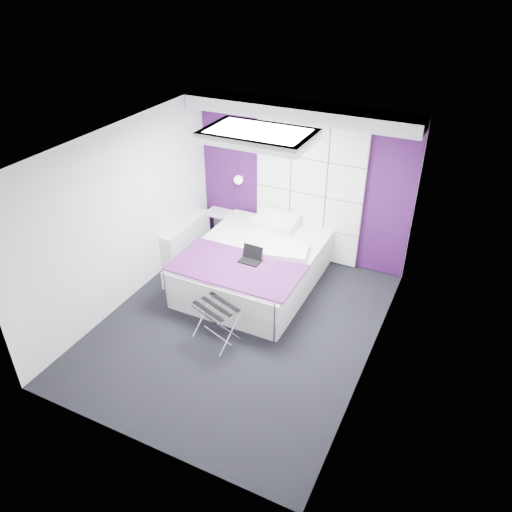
{
  "coord_description": "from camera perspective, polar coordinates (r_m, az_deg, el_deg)",
  "views": [
    {
      "loc": [
        2.59,
        -4.81,
        4.49
      ],
      "look_at": [
        0.09,
        0.35,
        0.96
      ],
      "focal_mm": 35.0,
      "sensor_mm": 36.0,
      "label": 1
    }
  ],
  "objects": [
    {
      "name": "wall_right",
      "position": [
        5.82,
        13.8,
        -2.64
      ],
      "size": [
        0.0,
        4.4,
        4.4
      ],
      "primitive_type": "plane",
      "rotation": [
        1.57,
        0.0,
        -1.57
      ],
      "color": "white",
      "rests_on": "floor"
    },
    {
      "name": "headboard",
      "position": [
        8.08,
        6.0,
        7.17
      ],
      "size": [
        1.8,
        0.08,
        2.3
      ],
      "primitive_type": null,
      "color": "white",
      "rests_on": "wall_back"
    },
    {
      "name": "accent_wall",
      "position": [
        8.11,
        5.18,
        8.33
      ],
      "size": [
        3.58,
        0.02,
        2.58
      ],
      "primitive_type": "cube",
      "color": "#3C1048",
      "rests_on": "wall_back"
    },
    {
      "name": "floor",
      "position": [
        7.07,
        -1.89,
        -7.84
      ],
      "size": [
        4.4,
        4.4,
        0.0
      ],
      "primitive_type": "plane",
      "color": "black",
      "rests_on": "ground"
    },
    {
      "name": "radiator",
      "position": [
        8.55,
        -7.96,
        1.95
      ],
      "size": [
        0.22,
        1.2,
        0.6
      ],
      "primitive_type": "cube",
      "color": "silver",
      "rests_on": "floor"
    },
    {
      "name": "wall_left",
      "position": [
        7.25,
        -14.84,
        4.4
      ],
      "size": [
        0.0,
        4.4,
        4.4
      ],
      "primitive_type": "plane",
      "rotation": [
        1.57,
        0.0,
        1.57
      ],
      "color": "white",
      "rests_on": "floor"
    },
    {
      "name": "nightstand",
      "position": [
        8.87,
        -4.24,
        4.94
      ],
      "size": [
        0.43,
        0.33,
        0.05
      ],
      "primitive_type": "cube",
      "color": "silver",
      "rests_on": "wall_back"
    },
    {
      "name": "skylight",
      "position": [
        6.3,
        0.29,
        13.69
      ],
      "size": [
        1.36,
        0.86,
        0.12
      ],
      "primitive_type": null,
      "color": "white",
      "rests_on": "ceiling"
    },
    {
      "name": "wall_lamp",
      "position": [
        8.43,
        -1.9,
        8.78
      ],
      "size": [
        0.15,
        0.15,
        0.15
      ],
      "primitive_type": "sphere",
      "color": "white",
      "rests_on": "wall_back"
    },
    {
      "name": "luggage_rack",
      "position": [
        6.67,
        -4.46,
        -7.62
      ],
      "size": [
        0.57,
        0.42,
        0.56
      ],
      "rotation": [
        0.0,
        0.0,
        -0.34
      ],
      "color": "silver",
      "rests_on": "floor"
    },
    {
      "name": "laptop",
      "position": [
        7.21,
        -0.52,
        -0.12
      ],
      "size": [
        0.31,
        0.22,
        0.22
      ],
      "rotation": [
        0.0,
        0.0,
        -0.04
      ],
      "color": "black",
      "rests_on": "bed"
    },
    {
      "name": "wall_back",
      "position": [
        8.12,
        5.21,
        8.36
      ],
      "size": [
        3.6,
        0.0,
        3.6
      ],
      "primitive_type": "plane",
      "rotation": [
        1.57,
        0.0,
        0.0
      ],
      "color": "white",
      "rests_on": "floor"
    },
    {
      "name": "soffit",
      "position": [
        7.5,
        4.93,
        16.13
      ],
      "size": [
        3.58,
        0.5,
        0.2
      ],
      "primitive_type": "cube",
      "color": "silver",
      "rests_on": "wall_back"
    },
    {
      "name": "bed",
      "position": [
        7.7,
        -0.21,
        -1.03
      ],
      "size": [
        1.87,
        2.27,
        0.79
      ],
      "color": "silver",
      "rests_on": "floor"
    },
    {
      "name": "ceiling",
      "position": [
        5.78,
        -2.35,
        12.5
      ],
      "size": [
        4.4,
        4.4,
        0.0
      ],
      "primitive_type": "plane",
      "rotation": [
        3.14,
        0.0,
        0.0
      ],
      "color": "white",
      "rests_on": "wall_back"
    }
  ]
}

